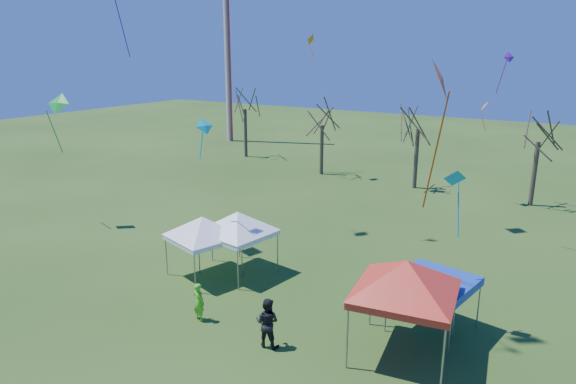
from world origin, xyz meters
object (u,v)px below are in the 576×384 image
at_px(tent_white_mid, 238,216).
at_px(radio_mast, 227,31).
at_px(person_dark, 267,323).
at_px(tent_white_west, 202,221).
at_px(tree_3, 542,118).
at_px(tent_blue, 435,283).
at_px(tent_red, 407,267).
at_px(person_green, 199,302).
at_px(tree_1, 322,107).
at_px(tree_2, 420,107).
at_px(tree_0, 245,92).

bearing_deg(tent_white_mid, radio_mast, 128.40).
bearing_deg(person_dark, tent_white_mid, -54.39).
xyz_separation_m(tent_white_west, tent_white_mid, (1.17, 1.16, 0.11)).
xyz_separation_m(tree_3, tent_white_mid, (-10.58, -19.63, -3.20)).
xyz_separation_m(tent_white_mid, tent_blue, (9.53, -0.38, -0.90)).
xyz_separation_m(tent_red, tent_blue, (0.41, 2.21, -1.37)).
relative_size(radio_mast, person_green, 15.74).
xyz_separation_m(tree_1, tent_white_mid, (6.22, -20.23, -2.91)).
relative_size(tree_3, tent_white_west, 2.12).
xyz_separation_m(tree_2, tent_blue, (7.34, -20.34, -4.31)).
xyz_separation_m(person_green, person_dark, (3.35, -0.12, 0.14)).
bearing_deg(tree_2, tree_1, 178.15).
bearing_deg(tree_1, tree_3, -2.06).
height_order(tree_0, person_green, tree_0).
height_order(tree_1, tree_2, tree_2).
bearing_deg(radio_mast, tree_1, -28.48).
distance_m(tent_red, person_dark, 5.39).
bearing_deg(person_green, tree_0, -45.21).
bearing_deg(tree_2, tent_white_west, -99.03).
bearing_deg(tent_red, tent_white_west, 172.13).
height_order(tree_3, tent_blue, tree_3).
height_order(tree_1, person_dark, tree_1).
bearing_deg(person_dark, radio_mast, -60.71).
relative_size(radio_mast, tree_1, 3.31).
height_order(tree_2, tent_blue, tree_2).
bearing_deg(tent_blue, tree_0, 137.89).
xyz_separation_m(tent_white_west, person_green, (2.57, -3.33, -1.98)).
bearing_deg(tent_blue, tree_3, 86.98).
xyz_separation_m(tent_white_west, person_dark, (5.93, -3.45, -1.83)).
bearing_deg(tent_blue, tent_white_west, -175.81).
relative_size(radio_mast, tree_3, 3.16).
relative_size(tent_red, person_green, 2.94).
bearing_deg(tree_2, tent_blue, -70.15).
xyz_separation_m(tree_0, tree_3, (26.88, -3.34, -0.41)).
height_order(tree_0, tree_3, tree_0).
xyz_separation_m(tent_red, person_dark, (-4.37, -2.03, -2.41)).
relative_size(tree_1, tree_2, 0.92).
height_order(tent_red, person_dark, tent_red).
bearing_deg(tent_red, tree_2, 107.10).
bearing_deg(tree_2, tent_red, -72.90).
bearing_deg(tree_3, person_dark, -103.52).
xyz_separation_m(tree_0, tent_red, (25.42, -25.55, -3.13)).
bearing_deg(tree_0, person_green, -57.20).
distance_m(tree_1, person_green, 26.35).
distance_m(tree_0, tent_white_mid, 28.39).
distance_m(radio_mast, person_green, 43.77).
height_order(tent_white_mid, tent_red, tent_red).
distance_m(tree_0, tree_1, 10.47).
bearing_deg(tent_red, tent_blue, 79.49).
bearing_deg(tree_3, person_green, -110.84).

